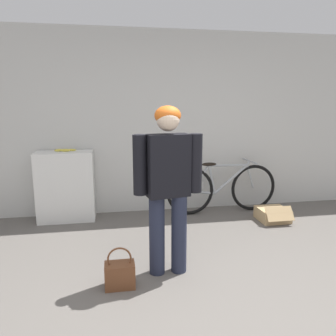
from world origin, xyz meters
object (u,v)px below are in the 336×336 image
at_px(bicycle, 222,188).
at_px(handbag, 120,274).
at_px(cardboard_box, 273,214).
at_px(banana, 65,150).
at_px(person, 168,179).

relative_size(bicycle, handbag, 4.49).
bearing_deg(cardboard_box, bicycle, 142.16).
distance_m(banana, handbag, 2.15).
bearing_deg(handbag, banana, 109.29).
relative_size(person, cardboard_box, 3.55).
bearing_deg(banana, cardboard_box, -11.19).
xyz_separation_m(bicycle, cardboard_box, (0.58, -0.45, -0.28)).
bearing_deg(bicycle, cardboard_box, -40.04).
relative_size(handbag, cardboard_box, 0.84).
height_order(person, bicycle, person).
bearing_deg(cardboard_box, handbag, -148.17).
bearing_deg(person, bicycle, 44.92).
relative_size(banana, handbag, 0.79).
height_order(banana, handbag, banana).
height_order(banana, cardboard_box, banana).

